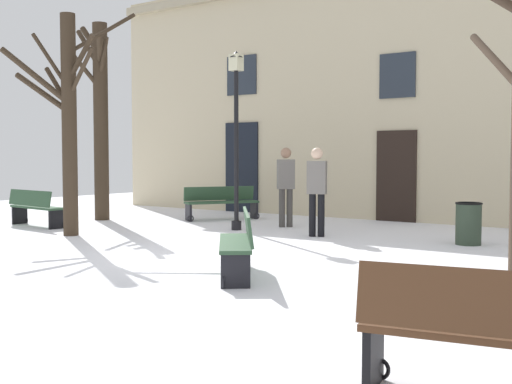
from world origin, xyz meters
TOP-DOWN VIEW (x-y plane):
  - ground_plane at (0.00, 0.00)m, footprint 29.43×29.43m
  - building_facade at (0.01, 7.50)m, footprint 18.39×0.60m
  - tree_center at (-4.21, 0.74)m, footprint 2.11×2.44m
  - tree_right_of_center at (-6.17, 3.30)m, footprint 2.06×1.11m
  - streetlamp at (-1.98, 3.51)m, footprint 0.30×0.30m
  - litter_bin at (2.94, 4.08)m, footprint 0.49×0.49m
  - bench_back_to_back_right at (-3.70, 5.13)m, footprint 1.42×1.85m
  - bench_by_litter_bin at (1.32, -0.81)m, footprint 1.45×1.69m
  - bench_near_center_tree at (5.51, -3.55)m, footprint 1.95×0.83m
  - bench_far_corner at (-6.21, 1.37)m, footprint 1.80×0.62m
  - person_strolling at (0.06, 3.50)m, footprint 0.43×0.33m
  - person_near_bench at (-1.40, 4.63)m, footprint 0.42×0.43m

SIDE VIEW (x-z plane):
  - ground_plane at x=0.00m, z-range 0.00..0.00m
  - litter_bin at x=2.94m, z-range 0.00..0.79m
  - bench_far_corner at x=-6.21m, z-range 0.02..0.88m
  - bench_back_to_back_right at x=-3.70m, z-range 0.03..0.88m
  - bench_by_litter_bin at x=1.32m, z-range 0.02..0.91m
  - bench_near_center_tree at x=5.51m, z-range 0.02..0.95m
  - person_strolling at x=0.06m, z-range 0.11..1.91m
  - person_near_bench at x=-1.40m, z-range 0.11..1.94m
  - streetlamp at x=-1.98m, z-range 0.43..4.35m
  - tree_center at x=-4.21m, z-range 0.10..4.84m
  - tree_right_of_center at x=-6.17m, z-range 0.23..5.21m
  - building_facade at x=0.01m, z-range 0.05..6.65m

